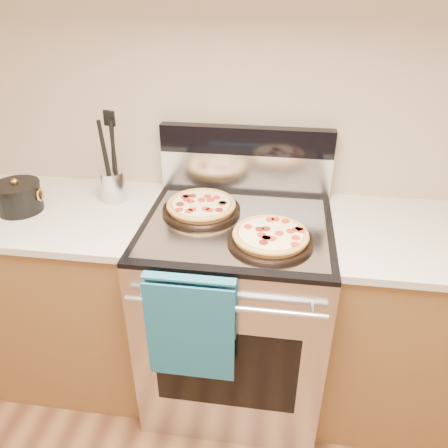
# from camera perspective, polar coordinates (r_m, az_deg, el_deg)

# --- Properties ---
(wall_back) EXTENTS (4.00, 0.00, 4.00)m
(wall_back) POSITION_cam_1_polar(r_m,az_deg,el_deg) (1.92, 3.21, 16.62)
(wall_back) COLOR tan
(wall_back) RESTS_ON ground
(range_body) EXTENTS (0.76, 0.68, 0.90)m
(range_body) POSITION_cam_1_polar(r_m,az_deg,el_deg) (2.03, 1.54, -11.50)
(range_body) COLOR #B7B7BC
(range_body) RESTS_ON ground
(oven_window) EXTENTS (0.56, 0.01, 0.40)m
(oven_window) POSITION_cam_1_polar(r_m,az_deg,el_deg) (1.79, 0.20, -18.55)
(oven_window) COLOR black
(oven_window) RESTS_ON range_body
(cooktop) EXTENTS (0.76, 0.68, 0.02)m
(cooktop) POSITION_cam_1_polar(r_m,az_deg,el_deg) (1.76, 1.74, -0.17)
(cooktop) COLOR black
(cooktop) RESTS_ON range_body
(backsplash_lower) EXTENTS (0.76, 0.06, 0.18)m
(backsplash_lower) POSITION_cam_1_polar(r_m,az_deg,el_deg) (1.99, 2.82, 6.78)
(backsplash_lower) COLOR silver
(backsplash_lower) RESTS_ON cooktop
(backsplash_upper) EXTENTS (0.76, 0.06, 0.12)m
(backsplash_upper) POSITION_cam_1_polar(r_m,az_deg,el_deg) (1.93, 2.93, 10.87)
(backsplash_upper) COLOR black
(backsplash_upper) RESTS_ON backsplash_lower
(oven_handle) EXTENTS (0.70, 0.03, 0.03)m
(oven_handle) POSITION_cam_1_polar(r_m,az_deg,el_deg) (1.51, 0.01, -10.86)
(oven_handle) COLOR silver
(oven_handle) RESTS_ON range_body
(dish_towel) EXTENTS (0.32, 0.05, 0.42)m
(dish_towel) POSITION_cam_1_polar(r_m,az_deg,el_deg) (1.60, -4.37, -13.15)
(dish_towel) COLOR #1B6887
(dish_towel) RESTS_ON oven_handle
(foil_sheet) EXTENTS (0.70, 0.55, 0.01)m
(foil_sheet) POSITION_cam_1_polar(r_m,az_deg,el_deg) (1.72, 1.63, -0.29)
(foil_sheet) COLOR gray
(foil_sheet) RESTS_ON cooktop
(cabinet_left) EXTENTS (1.00, 0.62, 0.88)m
(cabinet_left) POSITION_cam_1_polar(r_m,az_deg,el_deg) (2.30, -20.97, -8.40)
(cabinet_left) COLOR brown
(cabinet_left) RESTS_ON ground
(countertop_left) EXTENTS (1.02, 0.64, 0.03)m
(countertop_left) POSITION_cam_1_polar(r_m,az_deg,el_deg) (2.06, -23.22, 1.63)
(countertop_left) COLOR beige
(countertop_left) RESTS_ON cabinet_left
(cabinet_right) EXTENTS (1.00, 0.62, 0.88)m
(cabinet_right) POSITION_cam_1_polar(r_m,az_deg,el_deg) (2.17, 25.97, -12.24)
(cabinet_right) COLOR brown
(cabinet_right) RESTS_ON ground
(pepperoni_pizza_back) EXTENTS (0.40, 0.40, 0.04)m
(pepperoni_pizza_back) POSITION_cam_1_polar(r_m,az_deg,el_deg) (1.82, -2.98, 2.31)
(pepperoni_pizza_back) COLOR #BF883A
(pepperoni_pizza_back) RESTS_ON foil_sheet
(pepperoni_pizza_front) EXTENTS (0.33, 0.33, 0.04)m
(pepperoni_pizza_front) POSITION_cam_1_polar(r_m,az_deg,el_deg) (1.62, 6.10, -1.66)
(pepperoni_pizza_front) COLOR #BF883A
(pepperoni_pizza_front) RESTS_ON foil_sheet
(utensil_crock) EXTENTS (0.14, 0.14, 0.14)m
(utensil_crock) POSITION_cam_1_polar(r_m,az_deg,el_deg) (1.99, -14.31, 4.85)
(utensil_crock) COLOR silver
(utensil_crock) RESTS_ON countertop_left
(saucepan) EXTENTS (0.20, 0.20, 0.11)m
(saucepan) POSITION_cam_1_polar(r_m,az_deg,el_deg) (2.04, -25.24, 3.06)
(saucepan) COLOR black
(saucepan) RESTS_ON countertop_left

